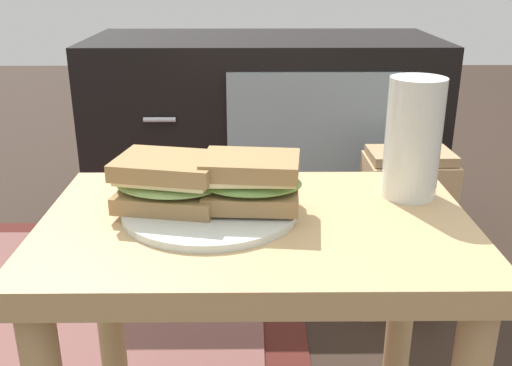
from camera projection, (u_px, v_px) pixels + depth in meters
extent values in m
cube|color=tan|center=(256.00, 231.00, 0.76)|extent=(0.56, 0.36, 0.04)
cylinder|color=tan|center=(110.00, 318.00, 0.98)|extent=(0.04, 0.04, 0.43)
cylinder|color=tan|center=(400.00, 316.00, 0.98)|extent=(0.04, 0.04, 0.43)
cube|color=black|center=(263.00, 138.00, 1.70)|extent=(0.96, 0.44, 0.58)
cube|color=#8C9EA8|center=(312.00, 158.00, 1.49)|extent=(0.43, 0.01, 0.44)
cylinder|color=silver|center=(160.00, 120.00, 1.44)|extent=(0.08, 0.01, 0.01)
cylinder|color=silver|center=(164.00, 201.00, 1.52)|extent=(0.08, 0.01, 0.01)
cube|color=#4C1E19|center=(88.00, 296.00, 1.43)|extent=(1.05, 0.86, 0.01)
cube|color=brown|center=(87.00, 295.00, 1.42)|extent=(0.86, 0.71, 0.00)
cylinder|color=silver|center=(210.00, 209.00, 0.77)|extent=(0.23, 0.23, 0.01)
cube|color=#9E7A4C|center=(169.00, 197.00, 0.77)|extent=(0.15, 0.12, 0.02)
ellipsoid|color=#8CB260|center=(169.00, 184.00, 0.76)|extent=(0.16, 0.13, 0.02)
cube|color=beige|center=(168.00, 176.00, 0.76)|extent=(0.14, 0.11, 0.01)
cube|color=#9E7A4C|center=(168.00, 166.00, 0.75)|extent=(0.15, 0.12, 0.02)
cube|color=#9E7A4C|center=(251.00, 197.00, 0.76)|extent=(0.13, 0.09, 0.02)
ellipsoid|color=#729E4C|center=(251.00, 183.00, 0.75)|extent=(0.14, 0.10, 0.02)
cube|color=beige|center=(251.00, 175.00, 0.75)|extent=(0.11, 0.08, 0.01)
cube|color=#9E7A4C|center=(251.00, 165.00, 0.74)|extent=(0.13, 0.10, 0.02)
cylinder|color=silver|center=(413.00, 138.00, 0.80)|extent=(0.08, 0.08, 0.17)
cylinder|color=#B26014|center=(412.00, 145.00, 0.80)|extent=(0.07, 0.07, 0.14)
cylinder|color=white|center=(418.00, 89.00, 0.78)|extent=(0.07, 0.07, 0.01)
cube|color=tan|center=(402.00, 236.00, 1.33)|extent=(0.19, 0.14, 0.37)
cube|color=tan|center=(410.00, 155.00, 1.27)|extent=(0.18, 0.12, 0.02)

